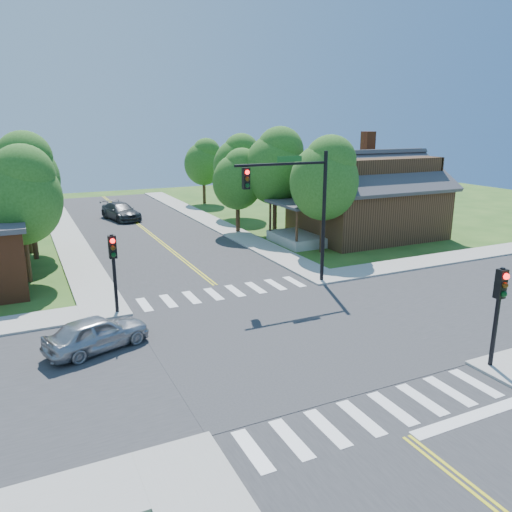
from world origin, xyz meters
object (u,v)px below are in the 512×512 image
signal_pole_nw (113,259)px  car_dgrey (121,212)px  signal_pole_se (499,299)px  house_ne (366,193)px  car_silver (97,334)px  signal_mast_ne (297,198)px

signal_pole_nw → car_dgrey: size_ratio=0.68×
signal_pole_se → house_ne: 22.03m
house_ne → car_silver: (-22.10, -12.15, -2.64)m
signal_pole_nw → house_ne: house_ne is taller
house_ne → car_silver: house_ne is taller
signal_mast_ne → house_ne: size_ratio=0.55×
signal_pole_se → car_dgrey: bearing=100.6°
signal_mast_ne → signal_pole_se: (1.69, -11.21, -2.19)m
signal_mast_ne → car_silver: signal_mast_ne is taller
signal_mast_ne → signal_pole_se: bearing=-81.4°
signal_mast_ne → house_ne: 14.23m
signal_pole_nw → car_silver: (-1.40, -3.50, -1.98)m
signal_pole_nw → car_dgrey: (4.69, 23.49, -1.90)m
signal_mast_ne → house_ne: signal_mast_ne is taller
signal_pole_se → house_ne: bearing=64.4°
signal_pole_se → signal_pole_nw: size_ratio=1.00×
signal_pole_nw → car_silver: bearing=-111.8°
signal_mast_ne → signal_pole_nw: signal_mast_ne is taller
house_ne → car_silver: bearing=-151.2°
signal_pole_se → signal_pole_nw: bearing=135.0°
signal_mast_ne → car_dgrey: (-4.83, 23.48, -4.09)m
signal_mast_ne → house_ne: (11.19, 8.65, -1.52)m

